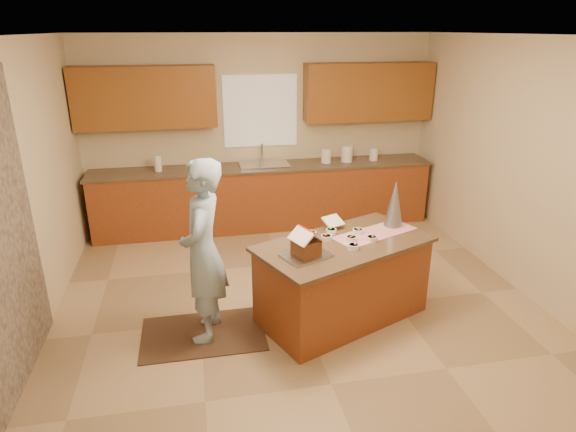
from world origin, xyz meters
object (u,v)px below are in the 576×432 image
(gingerbread_house, at_px, (306,245))
(boy, at_px, (203,252))
(island_base, at_px, (343,282))
(tinsel_tree, at_px, (395,203))

(gingerbread_house, bearing_deg, boy, 168.62)
(island_base, relative_size, tinsel_tree, 3.27)
(tinsel_tree, height_order, gingerbread_house, tinsel_tree)
(tinsel_tree, distance_m, boy, 2.01)
(island_base, bearing_deg, boy, 159.11)
(island_base, relative_size, gingerbread_house, 4.93)
(island_base, height_order, boy, boy)
(island_base, xyz_separation_m, tinsel_tree, (0.63, 0.31, 0.68))
(tinsel_tree, bearing_deg, gingerbread_house, -152.64)
(tinsel_tree, relative_size, boy, 0.29)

